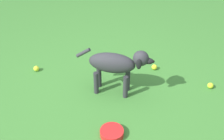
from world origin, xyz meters
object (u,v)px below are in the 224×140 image
object	(u,v)px
tennis_ball_0	(154,67)
tennis_ball_3	(210,86)
dog	(117,64)
water_bowl	(112,133)
tennis_ball_1	(36,69)
tennis_ball_2	(101,63)

from	to	relation	value
tennis_ball_0	tennis_ball_3	xyz separation A→B (m)	(-0.50, 0.47, 0.00)
dog	tennis_ball_0	world-z (taller)	dog
tennis_ball_0	water_bowl	xyz separation A→B (m)	(0.72, 0.93, -0.00)
dog	tennis_ball_1	size ratio (longest dim) A/B	11.46
tennis_ball_0	tennis_ball_3	distance (m)	0.68
dog	tennis_ball_0	xyz separation A→B (m)	(-0.54, -0.32, -0.33)
dog	tennis_ball_0	distance (m)	0.71
dog	tennis_ball_2	world-z (taller)	dog
dog	water_bowl	xyz separation A→B (m)	(0.18, 0.61, -0.33)
dog	tennis_ball_2	distance (m)	0.64
dog	tennis_ball_3	size ratio (longest dim) A/B	11.46
dog	tennis_ball_1	xyz separation A→B (m)	(0.86, -0.58, -0.33)
tennis_ball_0	dog	bearing A→B (deg)	30.69
tennis_ball_2	tennis_ball_3	distance (m)	1.31
tennis_ball_2	tennis_ball_3	size ratio (longest dim) A/B	1.00
dog	tennis_ball_0	bearing A→B (deg)	55.10
tennis_ball_1	tennis_ball_0	bearing A→B (deg)	169.47
tennis_ball_0	tennis_ball_3	bearing A→B (deg)	136.52
tennis_ball_1	water_bowl	bearing A→B (deg)	119.77
tennis_ball_1	tennis_ball_3	size ratio (longest dim) A/B	1.00
tennis_ball_1	tennis_ball_2	bearing A→B (deg)	176.97
tennis_ball_2	dog	bearing A→B (deg)	97.95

